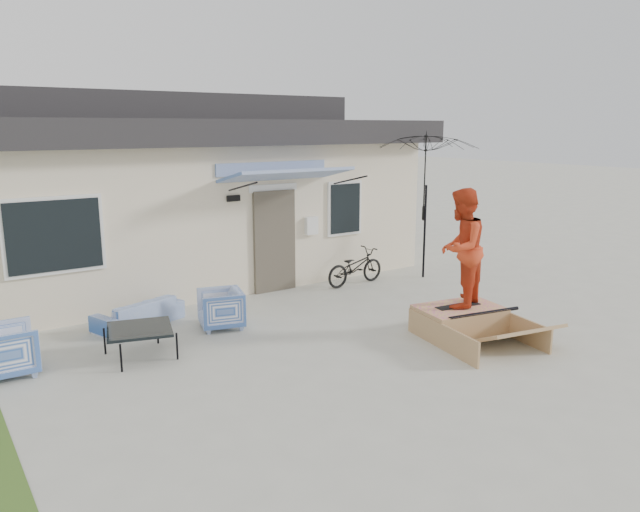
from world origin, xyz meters
TOP-DOWN VIEW (x-y plane):
  - ground at (0.00, 0.00)m, footprint 90.00×90.00m
  - house at (0.00, 7.99)m, footprint 10.80×8.49m
  - loveseat at (-2.07, 3.88)m, footprint 1.61×0.92m
  - armchair_left at (-4.25, 2.78)m, footprint 0.73×0.78m
  - armchair_right at (-0.96, 2.95)m, footprint 0.83×0.86m
  - coffee_table at (-2.53, 2.41)m, footprint 1.13×1.13m
  - bicycle at (2.68, 3.92)m, footprint 1.53×0.62m
  - patio_umbrella at (4.37, 3.55)m, footprint 2.22×2.06m
  - skate_ramp at (2.15, 0.43)m, footprint 1.66×2.02m
  - skateboard at (2.16, 0.47)m, footprint 0.83×0.31m
  - skater at (2.16, 0.47)m, footprint 1.17×1.07m

SIDE VIEW (x-z plane):
  - ground at x=0.00m, z-range 0.00..0.00m
  - skate_ramp at x=2.15m, z-range 0.00..0.45m
  - coffee_table at x=-2.53m, z-range 0.00..0.45m
  - loveseat at x=-2.07m, z-range 0.00..0.61m
  - armchair_right at x=-0.96m, z-range 0.00..0.73m
  - armchair_left at x=-4.25m, z-range 0.00..0.79m
  - skateboard at x=2.16m, z-range 0.45..0.50m
  - bicycle at x=2.68m, z-range 0.00..0.96m
  - skater at x=2.16m, z-range 0.50..2.44m
  - patio_umbrella at x=4.37m, z-range 0.65..2.85m
  - house at x=0.00m, z-range -0.11..3.99m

